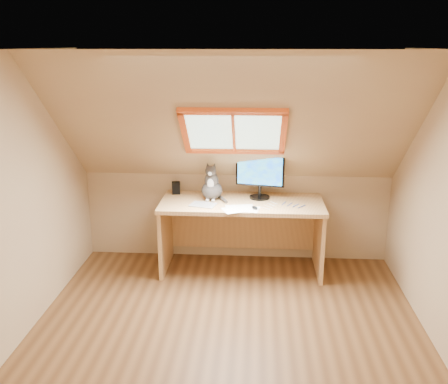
{
  "coord_description": "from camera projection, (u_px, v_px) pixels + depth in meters",
  "views": [
    {
      "loc": [
        0.23,
        -3.76,
        2.44
      ],
      "look_at": [
        -0.09,
        1.0,
        1.02
      ],
      "focal_mm": 40.0,
      "sensor_mm": 36.0,
      "label": 1
    }
  ],
  "objects": [
    {
      "name": "room_shell",
      "position": [
        226.0,
        181.0,
        3.81
      ],
      "size": [
        3.52,
        3.52,
        2.41
      ],
      "color": "tan",
      "rests_on": "ground"
    },
    {
      "name": "mouse",
      "position": [
        255.0,
        208.0,
        5.14
      ],
      "size": [
        0.08,
        0.11,
        0.03
      ],
      "primitive_type": "ellipsoid",
      "rotation": [
        0.0,
        0.0,
        0.41
      ],
      "color": "black",
      "rests_on": "desk"
    },
    {
      "name": "cables",
      "position": [
        284.0,
        205.0,
        5.25
      ],
      "size": [
        0.51,
        0.26,
        0.01
      ],
      "color": "silver",
      "rests_on": "desk"
    },
    {
      "name": "monitor",
      "position": [
        260.0,
        174.0,
        5.42
      ],
      "size": [
        0.53,
        0.23,
        0.49
      ],
      "color": "black",
      "rests_on": "desk"
    },
    {
      "name": "desk_speaker",
      "position": [
        176.0,
        188.0,
        5.66
      ],
      "size": [
        0.11,
        0.11,
        0.13
      ],
      "primitive_type": "cube",
      "rotation": [
        0.0,
        0.0,
        0.16
      ],
      "color": "black",
      "rests_on": "desk"
    },
    {
      "name": "papers",
      "position": [
        238.0,
        209.0,
        5.15
      ],
      "size": [
        0.35,
        0.3,
        0.01
      ],
      "color": "white",
      "rests_on": "desk"
    },
    {
      "name": "ground",
      "position": [
        227.0,
        338.0,
        4.31
      ],
      "size": [
        3.5,
        3.5,
        0.0
      ],
      "primitive_type": "plane",
      "color": "brown",
      "rests_on": "ground"
    },
    {
      "name": "desk",
      "position": [
        242.0,
        220.0,
        5.53
      ],
      "size": [
        1.76,
        0.77,
        0.8
      ],
      "color": "#E2B06B",
      "rests_on": "ground"
    },
    {
      "name": "graphics_tablet",
      "position": [
        203.0,
        205.0,
        5.26
      ],
      "size": [
        0.3,
        0.25,
        0.01
      ],
      "primitive_type": "cube",
      "rotation": [
        0.0,
        0.0,
        -0.26
      ],
      "color": "#B2B2B7",
      "rests_on": "desk"
    },
    {
      "name": "cat",
      "position": [
        212.0,
        186.0,
        5.43
      ],
      "size": [
        0.25,
        0.29,
        0.42
      ],
      "color": "#45403D",
      "rests_on": "desk"
    }
  ]
}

